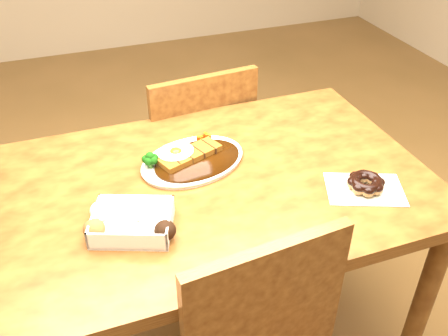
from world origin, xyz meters
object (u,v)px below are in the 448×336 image
object	(u,v)px
katsu_curry_plate	(191,159)
donut_box	(130,222)
table	(216,206)
pon_de_ring	(366,184)
chair_far	(194,155)

from	to	relation	value
katsu_curry_plate	donut_box	world-z (taller)	katsu_curry_plate
table	donut_box	bearing A→B (deg)	-154.49
pon_de_ring	donut_box	bearing A→B (deg)	174.92
table	donut_box	xyz separation A→B (m)	(-0.27, -0.13, 0.13)
table	pon_de_ring	xyz separation A→B (m)	(0.37, -0.18, 0.12)
table	pon_de_ring	world-z (taller)	pon_de_ring
chair_far	donut_box	bearing A→B (deg)	56.43
chair_far	katsu_curry_plate	distance (m)	0.54
donut_box	pon_de_ring	bearing A→B (deg)	-5.08
table	katsu_curry_plate	size ratio (longest dim) A/B	3.28
table	katsu_curry_plate	bearing A→B (deg)	113.06
table	chair_far	distance (m)	0.57
donut_box	katsu_curry_plate	bearing A→B (deg)	45.63
katsu_curry_plate	donut_box	xyz separation A→B (m)	(-0.22, -0.23, 0.01)
katsu_curry_plate	table	bearing A→B (deg)	-66.94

